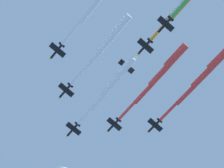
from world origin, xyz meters
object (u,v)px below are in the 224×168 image
(jet_starboard_inner, at_px, (160,75))
(jet_lead, at_px, (111,84))
(jet_port_outer, at_px, (174,11))
(jet_starboard_mid, at_px, (202,77))
(jet_port_inner, at_px, (106,43))

(jet_starboard_inner, bearing_deg, jet_lead, -140.63)
(jet_lead, relative_size, jet_port_outer, 0.90)
(jet_starboard_inner, relative_size, jet_port_outer, 1.01)
(jet_starboard_inner, distance_m, jet_port_outer, 30.91)
(jet_lead, xyz_separation_m, jet_starboard_mid, (31.10, 29.89, 0.71))
(jet_port_inner, distance_m, jet_starboard_mid, 48.17)
(jet_lead, bearing_deg, jet_starboard_mid, 43.87)
(jet_lead, relative_size, jet_port_inner, 1.00)
(jet_port_inner, bearing_deg, jet_lead, 131.68)
(jet_starboard_inner, height_order, jet_starboard_mid, jet_starboard_inner)
(jet_port_inner, relative_size, jet_starboard_inner, 0.90)
(jet_lead, height_order, jet_starboard_mid, jet_starboard_mid)
(jet_lead, distance_m, jet_port_outer, 44.64)
(jet_lead, distance_m, jet_port_inner, 19.90)
(jet_lead, bearing_deg, jet_port_outer, -1.59)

